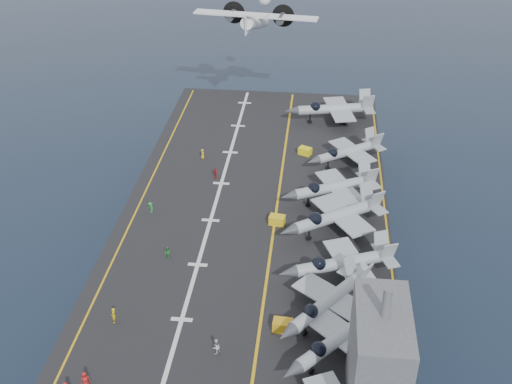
# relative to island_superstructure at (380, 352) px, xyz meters

# --- Properties ---
(ground) EXTENTS (500.00, 500.00, 0.00)m
(ground) POSITION_rel_island_superstructure_xyz_m (-15.00, 30.00, -17.90)
(ground) COLOR #142135
(ground) RESTS_ON ground
(hull) EXTENTS (36.00, 90.00, 10.00)m
(hull) POSITION_rel_island_superstructure_xyz_m (-15.00, 30.00, -12.90)
(hull) COLOR #56595E
(hull) RESTS_ON ground
(flight_deck) EXTENTS (38.00, 92.00, 0.40)m
(flight_deck) POSITION_rel_island_superstructure_xyz_m (-15.00, 30.00, -7.70)
(flight_deck) COLOR black
(flight_deck) RESTS_ON hull
(foul_line) EXTENTS (0.35, 90.00, 0.02)m
(foul_line) POSITION_rel_island_superstructure_xyz_m (-12.00, 30.00, -7.48)
(foul_line) COLOR gold
(foul_line) RESTS_ON flight_deck
(landing_centerline) EXTENTS (0.50, 90.00, 0.02)m
(landing_centerline) POSITION_rel_island_superstructure_xyz_m (-21.00, 30.00, -7.48)
(landing_centerline) COLOR silver
(landing_centerline) RESTS_ON flight_deck
(deck_edge_port) EXTENTS (0.25, 90.00, 0.02)m
(deck_edge_port) POSITION_rel_island_superstructure_xyz_m (-32.00, 30.00, -7.48)
(deck_edge_port) COLOR gold
(deck_edge_port) RESTS_ON flight_deck
(deck_edge_stbd) EXTENTS (0.25, 90.00, 0.02)m
(deck_edge_stbd) POSITION_rel_island_superstructure_xyz_m (3.50, 30.00, -7.48)
(deck_edge_stbd) COLOR gold
(deck_edge_stbd) RESTS_ON flight_deck
(island_superstructure) EXTENTS (5.00, 10.00, 15.00)m
(island_superstructure) POSITION_rel_island_superstructure_xyz_m (0.00, 0.00, 0.00)
(island_superstructure) COLOR #56595E
(island_superstructure) RESTS_ON flight_deck
(fighter_jet_1) EXTENTS (16.62, 16.92, 4.95)m
(fighter_jet_1) POSITION_rel_island_superstructure_xyz_m (-3.34, 6.56, -5.03)
(fighter_jet_1) COLOR gray
(fighter_jet_1) RESTS_ON flight_deck
(fighter_jet_2) EXTENTS (16.61, 17.48, 5.06)m
(fighter_jet_2) POSITION_rel_island_superstructure_xyz_m (-4.46, 12.23, -4.97)
(fighter_jet_2) COLOR gray
(fighter_jet_2) RESTS_ON flight_deck
(fighter_jet_3) EXTENTS (17.28, 14.55, 5.10)m
(fighter_jet_3) POSITION_rel_island_superstructure_xyz_m (-2.68, 19.34, -4.95)
(fighter_jet_3) COLOR gray
(fighter_jet_3) RESTS_ON flight_deck
(fighter_jet_4) EXTENTS (18.71, 17.33, 5.41)m
(fighter_jet_4) POSITION_rel_island_superstructure_xyz_m (-3.54, 29.24, -4.80)
(fighter_jet_4) COLOR #A0A9B1
(fighter_jet_4) RESTS_ON flight_deck
(fighter_jet_5) EXTENTS (17.60, 15.34, 5.13)m
(fighter_jet_5) POSITION_rel_island_superstructure_xyz_m (-3.86, 36.83, -4.93)
(fighter_jet_5) COLOR #9FA7B1
(fighter_jet_5) RESTS_ON flight_deck
(fighter_jet_6) EXTENTS (16.37, 15.20, 4.73)m
(fighter_jet_6) POSITION_rel_island_superstructure_xyz_m (-1.65, 48.26, -5.13)
(fighter_jet_6) COLOR #A0AAB3
(fighter_jet_6) RESTS_ON flight_deck
(fighter_jet_8) EXTENTS (17.85, 13.84, 5.53)m
(fighter_jet_8) POSITION_rel_island_superstructure_xyz_m (-3.89, 63.46, -4.74)
(fighter_jet_8) COLOR #9BA4AC
(fighter_jet_8) RESTS_ON flight_deck
(tow_cart_a) EXTENTS (2.30, 1.59, 1.32)m
(tow_cart_a) POSITION_rel_island_superstructure_xyz_m (-9.44, 9.59, -6.84)
(tow_cart_a) COLOR #C29115
(tow_cart_a) RESTS_ON flight_deck
(tow_cart_b) EXTENTS (2.34, 1.71, 1.29)m
(tow_cart_b) POSITION_rel_island_superstructure_xyz_m (-11.65, 30.14, -6.86)
(tow_cart_b) COLOR gold
(tow_cart_b) RESTS_ON flight_deck
(tow_cart_c) EXTENTS (2.39, 2.05, 1.22)m
(tow_cart_c) POSITION_rel_island_superstructure_xyz_m (-8.59, 50.67, -6.89)
(tow_cart_c) COLOR yellow
(tow_cart_c) RESTS_ON flight_deck
(crew_0) EXTENTS (1.39, 1.20, 1.96)m
(crew_0) POSITION_rel_island_superstructure_xyz_m (-28.64, -0.53, -6.52)
(crew_0) COLOR #B21919
(crew_0) RESTS_ON flight_deck
(crew_1) EXTENTS (0.97, 1.30, 1.99)m
(crew_1) POSITION_rel_island_superstructure_xyz_m (-28.52, 8.85, -6.51)
(crew_1) COLOR #DEBB09
(crew_1) RESTS_ON flight_deck
(crew_2) EXTENTS (1.09, 1.20, 1.66)m
(crew_2) POSITION_rel_island_superstructure_xyz_m (-25.12, 21.03, -6.67)
(crew_2) COLOR #268C33
(crew_2) RESTS_ON flight_deck
(crew_3) EXTENTS (1.17, 1.19, 1.67)m
(crew_3) POSITION_rel_island_superstructure_xyz_m (-29.79, 31.09, -6.67)
(crew_3) COLOR green
(crew_3) RESTS_ON flight_deck
(crew_4) EXTENTS (1.22, 1.31, 1.82)m
(crew_4) POSITION_rel_island_superstructure_xyz_m (-22.15, 41.57, -6.59)
(crew_4) COLOR #AF1E1D
(crew_4) RESTS_ON flight_deck
(crew_5) EXTENTS (0.80, 1.07, 1.64)m
(crew_5) POSITION_rel_island_superstructure_xyz_m (-25.21, 47.58, -6.68)
(crew_5) COLOR yellow
(crew_5) RESTS_ON flight_deck
(crew_7) EXTENTS (1.25, 1.38, 1.92)m
(crew_7) POSITION_rel_island_superstructure_xyz_m (-16.27, 5.36, -6.54)
(crew_7) COLOR silver
(crew_7) RESTS_ON flight_deck
(transport_plane) EXTENTS (26.42, 19.51, 5.83)m
(transport_plane) POSITION_rel_island_superstructure_xyz_m (-20.07, 81.22, 4.78)
(transport_plane) COLOR silver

